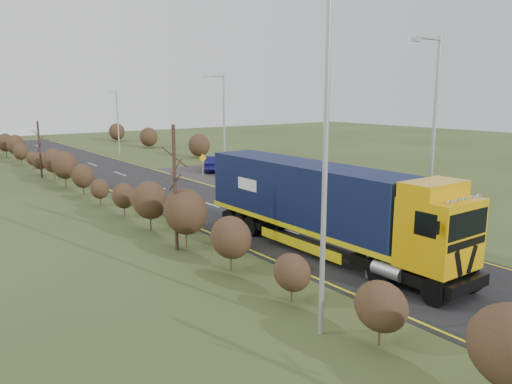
{
  "coord_description": "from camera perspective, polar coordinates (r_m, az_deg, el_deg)",
  "views": [
    {
      "loc": [
        -17.13,
        -16.95,
        7.45
      ],
      "look_at": [
        -1.46,
        4.39,
        2.21
      ],
      "focal_mm": 35.0,
      "sensor_mm": 36.0,
      "label": 1
    }
  ],
  "objects": [
    {
      "name": "ground",
      "position": [
        25.22,
        8.66,
        -6.11
      ],
      "size": [
        160.0,
        160.0,
        0.0
      ],
      "primitive_type": "plane",
      "color": "#323F1B",
      "rests_on": "ground"
    },
    {
      "name": "streetlight_mid",
      "position": [
        41.81,
        -3.79,
        7.75
      ],
      "size": [
        1.91,
        0.18,
        8.99
      ],
      "color": "#989C9E",
      "rests_on": "ground"
    },
    {
      "name": "road",
      "position": [
        32.79,
        -3.75,
        -1.94
      ],
      "size": [
        8.0,
        120.0,
        0.02
      ],
      "primitive_type": "cube",
      "color": "black",
      "rests_on": "ground"
    },
    {
      "name": "streetlight_far",
      "position": [
        64.3,
        -15.59,
        7.98
      ],
      "size": [
        1.68,
        0.18,
        7.86
      ],
      "color": "#989C9E",
      "rests_on": "ground"
    },
    {
      "name": "left_pole",
      "position": [
        14.92,
        7.86,
        1.6
      ],
      "size": [
        0.16,
        0.16,
        9.98
      ],
      "primitive_type": "cylinder",
      "color": "#989C9E",
      "rests_on": "ground"
    },
    {
      "name": "lorry",
      "position": [
        23.61,
        7.57,
        -1.19
      ],
      "size": [
        2.98,
        15.32,
        4.27
      ],
      "rotation": [
        0.0,
        0.0,
        0.0
      ],
      "color": "black",
      "rests_on": "ground"
    },
    {
      "name": "streetlight_near",
      "position": [
        26.2,
        19.49,
        6.57
      ],
      "size": [
        2.15,
        0.2,
        10.14
      ],
      "color": "#989C9E",
      "rests_on": "ground"
    },
    {
      "name": "speed_sign",
      "position": [
        39.88,
        -3.12,
        2.63
      ],
      "size": [
        0.61,
        0.1,
        2.2
      ],
      "color": "#989C9E",
      "rests_on": "ground"
    },
    {
      "name": "layby",
      "position": [
        44.48,
        -3.64,
        1.55
      ],
      "size": [
        6.0,
        18.0,
        0.02
      ],
      "primitive_type": "cube",
      "color": "#292725",
      "rests_on": "ground"
    },
    {
      "name": "lane_markings",
      "position": [
        32.53,
        -3.46,
        -2.01
      ],
      "size": [
        7.52,
        116.0,
        0.01
      ],
      "color": "yellow",
      "rests_on": "road"
    },
    {
      "name": "car_red_hatchback",
      "position": [
        44.42,
        -2.19,
        2.5
      ],
      "size": [
        2.42,
        4.54,
        1.47
      ],
      "primitive_type": "imported",
      "rotation": [
        0.0,
        0.0,
        2.98
      ],
      "color": "maroon",
      "rests_on": "ground"
    },
    {
      "name": "hedgerow",
      "position": [
        27.84,
        -11.88,
        -1.14
      ],
      "size": [
        2.24,
        102.04,
        6.05
      ],
      "color": "#322416",
      "rests_on": "ground"
    },
    {
      "name": "warning_board",
      "position": [
        46.09,
        -6.11,
        3.4
      ],
      "size": [
        0.77,
        0.11,
        2.03
      ],
      "color": "#989C9E",
      "rests_on": "ground"
    },
    {
      "name": "car_blue_sedan",
      "position": [
        48.85,
        -5.02,
        3.26
      ],
      "size": [
        3.63,
        4.66,
        1.48
      ],
      "primitive_type": "imported",
      "rotation": [
        0.0,
        0.0,
        2.61
      ],
      "color": "#0C0A3A",
      "rests_on": "ground"
    }
  ]
}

